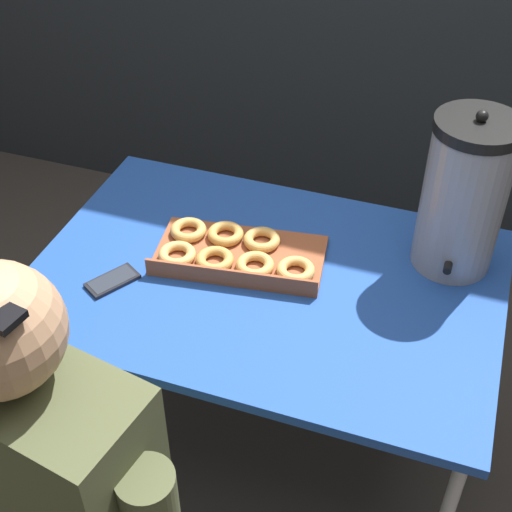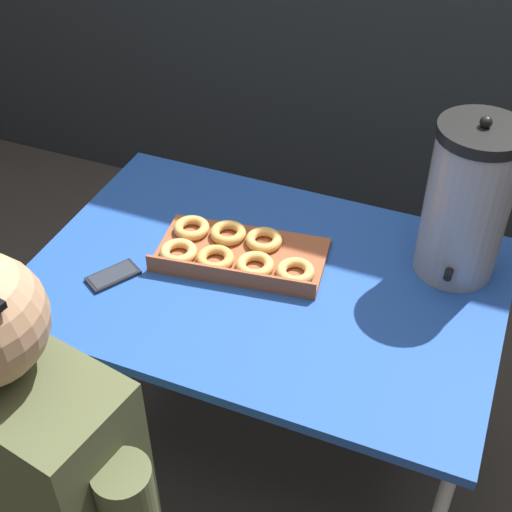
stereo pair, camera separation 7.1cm
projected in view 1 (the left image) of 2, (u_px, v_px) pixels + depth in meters
The scene contains 5 objects.
ground_plane at pixel (264, 444), 2.29m from camera, with size 12.00×12.00×0.00m, color #3D3833.
folding_table at pixel (266, 290), 1.85m from camera, with size 1.19×0.80×0.72m.
donut_box at pixel (235, 253), 1.86m from camera, with size 0.47×0.29×0.05m.
coffee_urn at pixel (464, 195), 1.73m from camera, with size 0.21×0.24×0.44m.
cell_phone at pixel (112, 281), 1.80m from camera, with size 0.12×0.15×0.01m.
Camera 1 is at (0.42, -1.29, 1.93)m, focal length 50.00 mm.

